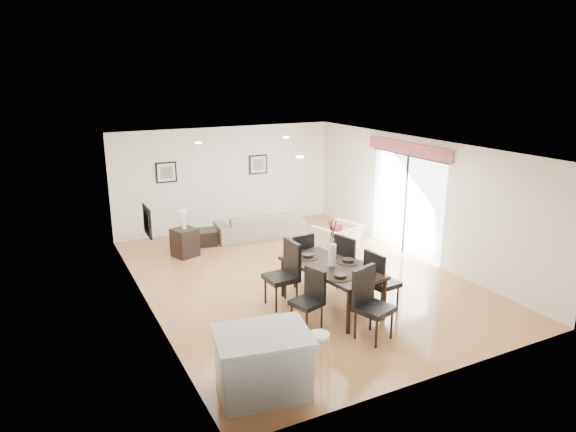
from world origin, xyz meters
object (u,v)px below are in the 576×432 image
dining_chair_wfar (286,270)px  kitchen_island (263,362)px  side_table (185,242)px  dining_chair_head (369,299)px  dining_chair_wnear (310,295)px  dining_chair_efar (349,260)px  sofa (259,225)px  dining_table (332,270)px  dining_chair_foot (300,256)px  coffee_table (197,238)px  armchair (337,238)px  dining_chair_enear (379,278)px  bar_stool (319,340)px

dining_chair_wfar → kitchen_island: (-1.46, -2.23, -0.23)m
side_table → kitchen_island: size_ratio=0.47×
dining_chair_head → dining_chair_wnear: bearing=114.0°
dining_chair_wnear → dining_chair_head: size_ratio=0.86×
dining_chair_wnear → dining_chair_efar: dining_chair_efar is taller
dining_chair_efar → sofa: bearing=-10.2°
dining_table → dining_chair_wnear: dining_chair_wnear is taller
dining_chair_foot → coffee_table: bearing=-75.6°
armchair → coffee_table: bearing=-51.3°
dining_chair_enear → dining_chair_efar: size_ratio=0.98×
armchair → coffee_table: size_ratio=1.08×
dining_chair_wfar → side_table: size_ratio=1.83×
sofa → dining_chair_wnear: bearing=81.5°
sofa → kitchen_island: kitchen_island is taller
dining_chair_wnear → coffee_table: dining_chair_wnear is taller
dining_chair_wnear → coffee_table: (-0.42, 4.84, -0.37)m
sofa → dining_chair_wnear: (-1.19, -4.73, 0.23)m
armchair → dining_chair_wnear: (-2.37, -2.92, 0.23)m
dining_chair_wnear → dining_chair_head: (0.65, -0.72, 0.09)m
sofa → dining_table: 4.33m
dining_chair_wnear → coffee_table: 4.87m
sofa → dining_chair_efar: size_ratio=1.96×
dining_chair_head → sofa: bearing=66.5°
coffee_table → dining_chair_efar: bearing=-55.3°
dining_chair_wfar → kitchen_island: bearing=-35.9°
dining_chair_enear → dining_chair_efar: (-0.00, 0.94, 0.01)m
dining_chair_enear → dining_table: bearing=47.7°
dining_chair_wfar → dining_table: bearing=51.3°
dining_chair_wfar → dining_chair_enear: 1.64m
dining_chair_foot → coffee_table: (-1.11, 3.22, -0.40)m
side_table → kitchen_island: bearing=-95.7°
sofa → dining_chair_enear: bearing=97.4°
dining_chair_enear → side_table: dining_chair_enear is taller
armchair → dining_chair_wfar: dining_chair_wfar is taller
dining_chair_wfar → dining_chair_foot: bearing=133.7°
side_table → dining_chair_wnear: bearing=-78.1°
dining_chair_wfar → dining_chair_efar: size_ratio=1.06×
dining_chair_enear → kitchen_island: (-2.78, -1.27, -0.18)m
armchair → kitchen_island: 5.69m
dining_chair_head → bar_stool: (-1.25, -0.58, -0.10)m
dining_chair_efar → bar_stool: 2.94m
coffee_table → dining_table: bearing=-65.4°
side_table → kitchen_island: kitchen_island is taller
bar_stool → side_table: bearing=93.0°
dining_chair_head → dining_chair_foot: size_ratio=1.09×
dining_table → dining_chair_efar: size_ratio=1.81×
dining_chair_wnear → dining_chair_enear: (1.34, -0.04, 0.06)m
dining_chair_foot → kitchen_island: size_ratio=0.76×
sofa → bar_stool: size_ratio=3.46×
coffee_table → armchair: bearing=-24.0°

